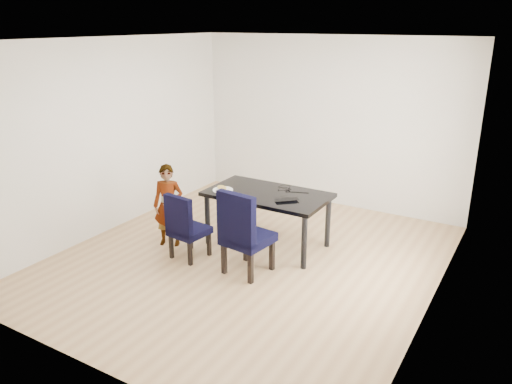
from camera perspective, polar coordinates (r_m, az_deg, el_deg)
The scene contains 14 objects.
floor at distance 6.46m, azimuth -0.91°, elevation -7.69°, with size 4.50×5.00×0.01m, color tan.
ceiling at distance 5.78m, azimuth -1.05°, elevation 17.09°, with size 4.50×5.00×0.01m, color white.
wall_back at distance 8.16m, azimuth 8.33°, elevation 7.88°, with size 4.50×0.01×2.70m, color white.
wall_front at distance 4.16m, azimuth -19.32°, elevation -3.94°, with size 4.50×0.01×2.70m, color silver.
wall_left at distance 7.38m, azimuth -16.18°, elevation 6.15°, with size 0.01×5.00×2.70m, color white.
wall_right at distance 5.21m, azimuth 20.67°, elevation 0.48°, with size 0.01×5.00×2.70m, color white.
dining_table at distance 6.70m, azimuth 1.31°, elevation -3.12°, with size 1.60×0.90×0.75m, color black.
chair_left at distance 6.39m, azimuth -7.62°, elevation -3.80°, with size 0.42×0.44×0.87m, color black.
chair_right at distance 5.94m, azimuth -0.92°, elevation -4.49°, with size 0.51×0.53×1.06m, color black.
child at distance 6.75m, azimuth -9.98°, elevation -1.55°, with size 0.41×0.27×1.12m, color orange.
plate at distance 6.66m, azimuth -3.80°, elevation 0.23°, with size 0.27×0.27×0.02m, color white.
sandwich at distance 6.65m, azimuth -3.92°, elevation 0.53°, with size 0.15×0.07×0.06m, color gold.
laptop at distance 6.32m, azimuth 3.44°, elevation -0.79°, with size 0.30×0.19×0.02m, color black.
cable_tangle at distance 6.66m, azimuth 3.20°, elevation 0.19°, with size 0.16×0.16×0.01m, color black.
Camera 1 is at (3.02, -4.92, 2.90)m, focal length 35.00 mm.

